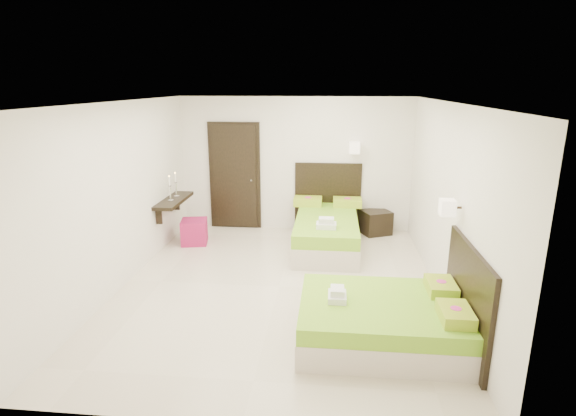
# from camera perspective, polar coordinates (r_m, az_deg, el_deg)

# --- Properties ---
(floor) EXTENTS (5.50, 5.50, 0.00)m
(floor) POSITION_cam_1_polar(r_m,az_deg,el_deg) (6.58, -1.14, -9.94)
(floor) COLOR beige
(floor) RESTS_ON ground
(bed_single) EXTENTS (1.29, 2.16, 1.78)m
(bed_single) POSITION_cam_1_polar(r_m,az_deg,el_deg) (8.07, 4.94, -2.61)
(bed_single) COLOR beige
(bed_single) RESTS_ON ground
(bed_double) EXTENTS (1.86, 1.58, 1.53)m
(bed_double) POSITION_cam_1_polar(r_m,az_deg,el_deg) (5.33, 12.71, -13.56)
(bed_double) COLOR beige
(bed_double) RESTS_ON ground
(nightstand) EXTENTS (0.66, 0.63, 0.46)m
(nightstand) POSITION_cam_1_polar(r_m,az_deg,el_deg) (8.89, 11.06, -1.79)
(nightstand) COLOR black
(nightstand) RESTS_ON ground
(ottoman) EXTENTS (0.52, 0.52, 0.45)m
(ottoman) POSITION_cam_1_polar(r_m,az_deg,el_deg) (8.37, -11.81, -2.96)
(ottoman) COLOR #921345
(ottoman) RESTS_ON ground
(door) EXTENTS (1.02, 0.15, 2.14)m
(door) POSITION_cam_1_polar(r_m,az_deg,el_deg) (8.99, -6.77, 3.99)
(door) COLOR black
(door) RESTS_ON ground
(console_shelf) EXTENTS (0.35, 1.20, 0.78)m
(console_shelf) POSITION_cam_1_polar(r_m,az_deg,el_deg) (8.26, -14.35, 0.91)
(console_shelf) COLOR black
(console_shelf) RESTS_ON ground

